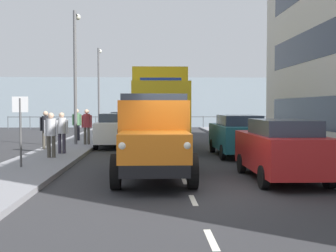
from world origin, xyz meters
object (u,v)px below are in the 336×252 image
at_px(car_red_kerbside_near, 281,149).
at_px(car_white_oppositeside_0, 115,130).
at_px(car_grey_oppositeside_1, 123,125).
at_px(pedestrian_in_dark_coat, 46,127).
at_px(street_sign, 20,119).
at_px(pedestrian_with_bag, 51,131).
at_px(lamp_post_far, 99,82).
at_px(pedestrian_couple_b, 62,129).
at_px(lorry_cargo_yellow, 159,107).
at_px(truck_vintage_orange, 154,139).
at_px(pedestrian_strolling, 87,124).
at_px(lamp_post_promenade, 76,66).
at_px(car_teal_kerbside_1, 238,135).
at_px(pedestrian_near_railing, 77,122).

xyz_separation_m(car_red_kerbside_near, car_white_oppositeside_0, (5.48, -10.19, -0.00)).
xyz_separation_m(car_grey_oppositeside_1, pedestrian_in_dark_coat, (2.96, 8.72, 0.27)).
relative_size(pedestrian_in_dark_coat, street_sign, 0.77).
xyz_separation_m(pedestrian_with_bag, lamp_post_far, (0.31, -18.21, 2.89)).
distance_m(car_white_oppositeside_0, pedestrian_couple_b, 4.60).
distance_m(pedestrian_couple_b, street_sign, 4.10).
distance_m(lorry_cargo_yellow, pedestrian_with_bag, 6.42).
bearing_deg(street_sign, truck_vintage_orange, 156.52).
bearing_deg(lamp_post_far, lorry_cargo_yellow, 108.54).
bearing_deg(car_white_oppositeside_0, pedestrian_strolling, -1.90).
xyz_separation_m(truck_vintage_orange, car_white_oppositeside_0, (1.89, -10.08, -0.28)).
bearing_deg(pedestrian_in_dark_coat, lamp_post_promenade, -109.15).
xyz_separation_m(pedestrian_in_dark_coat, pedestrian_strolling, (-1.51, -2.37, 0.04)).
distance_m(truck_vintage_orange, lamp_post_promenade, 11.53).
height_order(car_teal_kerbside_1, street_sign, street_sign).
height_order(pedestrian_with_bag, lamp_post_far, lamp_post_far).
xyz_separation_m(truck_vintage_orange, car_red_kerbside_near, (-3.59, 0.11, -0.28)).
distance_m(pedestrian_strolling, lamp_post_promenade, 3.04).
bearing_deg(pedestrian_with_bag, pedestrian_couple_b, -94.04).
bearing_deg(lorry_cargo_yellow, pedestrian_in_dark_coat, 15.30).
xyz_separation_m(truck_vintage_orange, car_teal_kerbside_1, (-3.59, -5.98, -0.28)).
xyz_separation_m(pedestrian_in_dark_coat, street_sign, (-0.61, 5.92, 0.51)).
height_order(truck_vintage_orange, pedestrian_couple_b, truck_vintage_orange).
bearing_deg(street_sign, pedestrian_couple_b, -96.88).
bearing_deg(pedestrian_in_dark_coat, pedestrian_strolling, -122.55).
bearing_deg(car_grey_oppositeside_1, car_teal_kerbside_1, 117.55).
distance_m(car_grey_oppositeside_1, street_sign, 14.84).
bearing_deg(lamp_post_promenade, car_white_oppositeside_0, 170.54).
height_order(pedestrian_with_bag, street_sign, street_sign).
relative_size(car_teal_kerbside_1, lamp_post_promenade, 0.67).
relative_size(lorry_cargo_yellow, lamp_post_far, 1.25).
xyz_separation_m(car_teal_kerbside_1, pedestrian_with_bag, (7.44, 1.57, 0.25)).
bearing_deg(street_sign, car_red_kerbside_near, 165.99).
height_order(car_red_kerbside_near, pedestrian_in_dark_coat, pedestrian_in_dark_coat).
distance_m(pedestrian_in_dark_coat, pedestrian_near_railing, 5.05).
height_order(pedestrian_in_dark_coat, street_sign, street_sign).
height_order(car_red_kerbside_near, car_grey_oppositeside_1, same).
bearing_deg(car_grey_oppositeside_1, lorry_cargo_yellow, 107.00).
bearing_deg(pedestrian_strolling, pedestrian_near_railing, -70.38).
distance_m(truck_vintage_orange, pedestrian_couple_b, 6.97).
height_order(car_grey_oppositeside_1, pedestrian_couple_b, pedestrian_couple_b).
bearing_deg(pedestrian_strolling, lorry_cargo_yellow, 165.61).
relative_size(truck_vintage_orange, pedestrian_couple_b, 3.34).
distance_m(car_red_kerbside_near, car_grey_oppositeside_1, 17.47).
height_order(car_grey_oppositeside_1, pedestrian_strolling, pedestrian_strolling).
xyz_separation_m(truck_vintage_orange, lamp_post_promenade, (3.93, -10.42, 3.00)).
bearing_deg(car_teal_kerbside_1, car_white_oppositeside_0, -36.81).
xyz_separation_m(car_white_oppositeside_0, lamp_post_far, (2.28, -12.55, 3.15)).
bearing_deg(truck_vintage_orange, lorry_cargo_yellow, -92.15).
xyz_separation_m(pedestrian_couple_b, street_sign, (0.49, 4.03, 0.54)).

